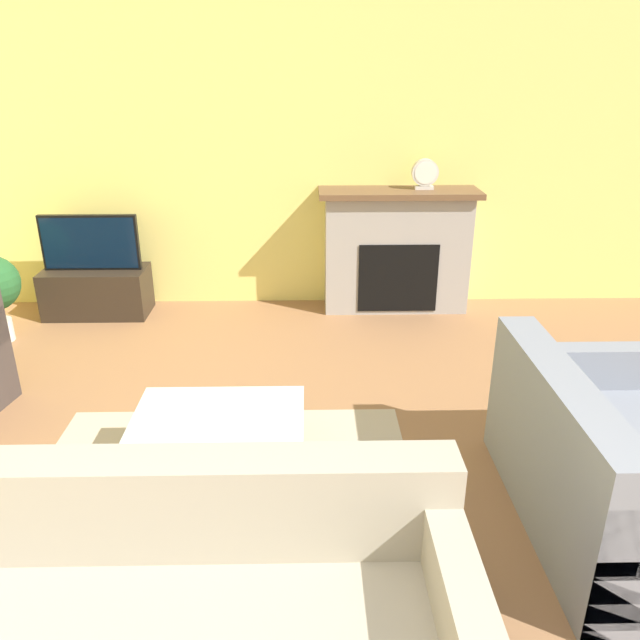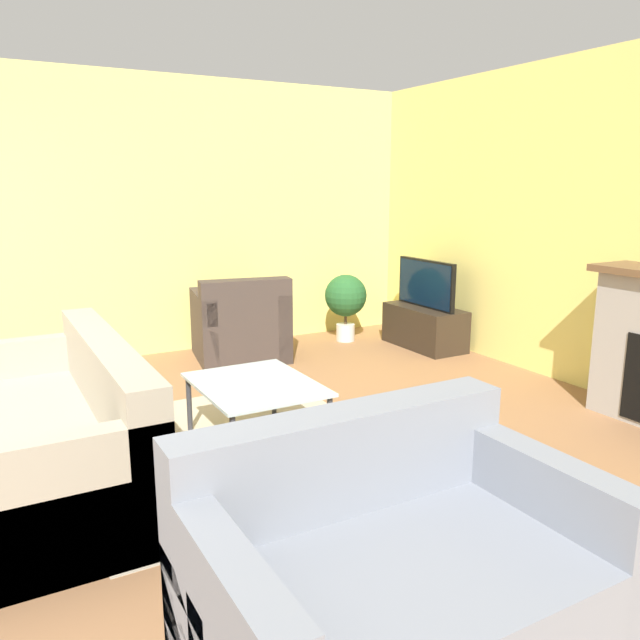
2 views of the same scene
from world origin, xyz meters
name	(u,v)px [view 1 (image 1 of 2)]	position (x,y,z in m)	size (l,w,h in m)	color
wall_back	(257,157)	(0.00, 5.06, 1.35)	(8.14, 0.06, 2.70)	#EADB72
area_rug	(217,507)	(-0.03, 2.00, 0.00)	(2.10, 1.92, 0.00)	#B7A88E
fireplace	(396,248)	(1.25, 4.83, 0.58)	(1.41, 0.45, 1.11)	#9E9993
tv_stand	(97,292)	(-1.46, 4.72, 0.21)	(0.91, 0.45, 0.43)	#2D2319
tv	(90,243)	(-1.46, 4.72, 0.67)	(0.85, 0.06, 0.49)	black
couch_loveseat	(616,473)	(1.94, 1.87, 0.29)	(0.96, 1.44, 0.82)	gray
coffee_table	(217,426)	(-0.03, 2.19, 0.37)	(0.90, 0.72, 0.41)	#333338
mantel_clock	(425,174)	(1.47, 4.83, 1.24)	(0.23, 0.07, 0.26)	beige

